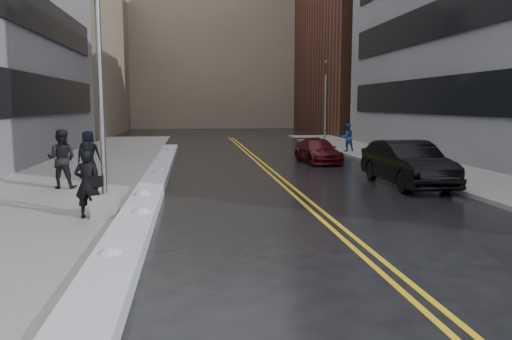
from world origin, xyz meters
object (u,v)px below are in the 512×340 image
object	(u,v)px
lamppost	(102,125)
pedestrian_east	(347,137)
car_maroon	(318,151)
pedestrian_fedora	(87,184)
pedestrian_b	(62,159)
pedestrian_c	(89,154)
traffic_signal	(325,99)
car_black	(407,164)
fire_hydrant	(417,160)

from	to	relation	value
lamppost	pedestrian_east	xyz separation A→B (m)	(11.83, 16.76, -1.52)
pedestrian_east	car_maroon	distance (m)	5.34
pedestrian_fedora	pedestrian_b	size ratio (longest dim) A/B	0.87
lamppost	pedestrian_b	bearing A→B (deg)	115.14
pedestrian_b	pedestrian_c	size ratio (longest dim) A/B	1.09
pedestrian_b	pedestrian_east	bearing A→B (deg)	-134.26
traffic_signal	car_black	size ratio (longest dim) A/B	1.17
lamppost	pedestrian_c	distance (m)	7.41
pedestrian_fedora	pedestrian_c	size ratio (longest dim) A/B	0.94
fire_hydrant	pedestrian_b	world-z (taller)	pedestrian_b
fire_hydrant	car_black	distance (m)	4.04
traffic_signal	pedestrian_east	world-z (taller)	traffic_signal
traffic_signal	car_maroon	bearing A→B (deg)	-107.11
pedestrian_east	lamppost	bearing A→B (deg)	50.77
fire_hydrant	pedestrian_fedora	xyz separation A→B (m)	(-12.70, -8.14, 0.49)
lamppost	car_maroon	distance (m)	15.31
traffic_signal	pedestrian_c	bearing A→B (deg)	-132.24
pedestrian_c	lamppost	bearing A→B (deg)	108.03
traffic_signal	pedestrian_fedora	bearing A→B (deg)	-118.84
pedestrian_c	pedestrian_east	size ratio (longest dim) A/B	1.10
pedestrian_east	pedestrian_b	bearing A→B (deg)	36.55
pedestrian_c	car_maroon	bearing A→B (deg)	-149.49
pedestrian_east	car_maroon	world-z (taller)	pedestrian_east
lamppost	fire_hydrant	bearing A→B (deg)	33.04
pedestrian_b	car_black	distance (m)	12.48
pedestrian_east	car_black	bearing A→B (deg)	78.67
traffic_signal	lamppost	bearing A→B (deg)	-118.21
pedestrian_fedora	pedestrian_c	bearing A→B (deg)	-73.65
fire_hydrant	pedestrian_c	size ratio (longest dim) A/B	0.39
lamppost	pedestrian_east	bearing A→B (deg)	54.80
pedestrian_east	pedestrian_c	bearing A→B (deg)	31.50
pedestrian_c	pedestrian_east	xyz separation A→B (m)	(13.60, 9.71, -0.08)
lamppost	pedestrian_b	size ratio (longest dim) A/B	3.72
car_black	car_maroon	xyz separation A→B (m)	(-1.43, 7.84, -0.23)
pedestrian_east	car_maroon	bearing A→B (deg)	51.76
pedestrian_b	pedestrian_east	world-z (taller)	pedestrian_b
traffic_signal	pedestrian_b	size ratio (longest dim) A/B	2.93
car_black	traffic_signal	bearing A→B (deg)	84.13
pedestrian_b	car_black	xyz separation A→B (m)	(12.48, -0.20, -0.33)
pedestrian_east	car_maroon	size ratio (longest dim) A/B	0.41
fire_hydrant	pedestrian_c	xyz separation A→B (m)	(-14.07, -0.95, 0.54)
fire_hydrant	pedestrian_b	distance (m)	14.90
pedestrian_c	car_black	xyz separation A→B (m)	(12.03, -2.53, -0.24)
pedestrian_b	fire_hydrant	bearing A→B (deg)	-162.16
pedestrian_fedora	car_maroon	size ratio (longest dim) A/B	0.42
traffic_signal	pedestrian_east	distance (m)	5.76
traffic_signal	pedestrian_fedora	distance (m)	25.39
pedestrian_b	pedestrian_east	xyz separation A→B (m)	(14.05, 12.03, -0.17)
pedestrian_b	pedestrian_east	distance (m)	18.50
traffic_signal	fire_hydrant	bearing A→B (deg)	-87.95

